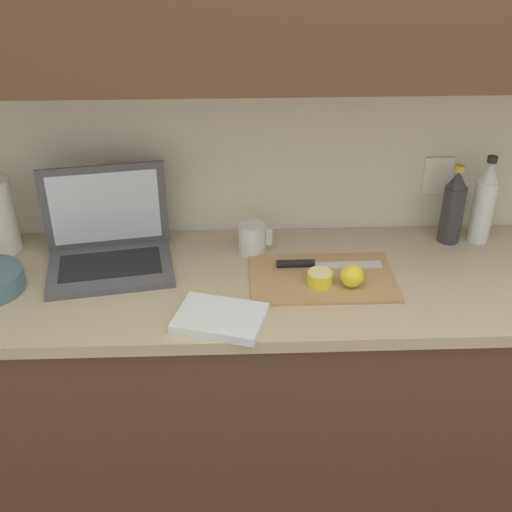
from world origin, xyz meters
TOP-DOWN VIEW (x-y plane):
  - ground_plane at (0.00, 0.00)m, footprint 12.00×12.00m
  - wall_back at (-0.00, 0.22)m, footprint 5.20×0.38m
  - counter_unit at (0.02, 0.00)m, footprint 2.48×0.59m
  - laptop at (-0.75, 0.11)m, footprint 0.39×0.32m
  - cutting_board at (-0.14, -0.01)m, footprint 0.41×0.26m
  - knife at (-0.16, 0.05)m, footprint 0.31×0.04m
  - lemon_half_cut at (-0.15, -0.05)m, footprint 0.07×0.07m
  - lemon_whole_beside at (-0.06, -0.06)m, footprint 0.07×0.07m
  - bottle_green_soda at (0.38, 0.20)m, footprint 0.07×0.07m
  - bottle_oil_tall at (0.28, 0.20)m, footprint 0.07×0.07m
  - measuring_cup at (-0.33, 0.15)m, footprint 0.10×0.08m
  - dish_towel at (-0.42, -0.21)m, footprint 0.26×0.22m

SIDE VIEW (x-z plane):
  - ground_plane at x=0.00m, z-range 0.00..0.00m
  - counter_unit at x=0.02m, z-range 0.01..0.91m
  - cutting_board at x=-0.14m, z-range 0.90..0.90m
  - dish_towel at x=-0.42m, z-range 0.90..0.92m
  - knife at x=-0.16m, z-range 0.90..0.92m
  - lemon_half_cut at x=-0.15m, z-range 0.90..0.94m
  - lemon_whole_beside at x=-0.06m, z-range 0.90..0.97m
  - measuring_cup at x=-0.33m, z-range 0.90..0.99m
  - laptop at x=-0.75m, z-range 0.82..1.10m
  - bottle_oil_tall at x=0.28m, z-range 0.89..1.14m
  - bottle_green_soda at x=0.38m, z-range 0.89..1.16m
  - wall_back at x=0.00m, z-range 0.26..2.86m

